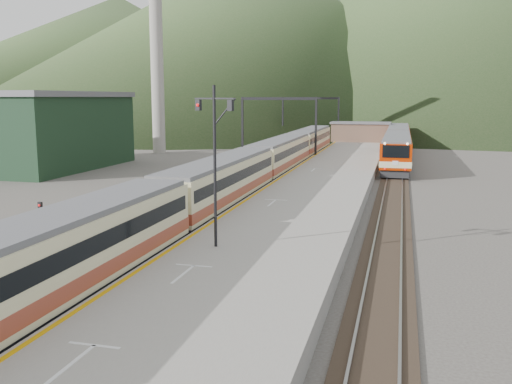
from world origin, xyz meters
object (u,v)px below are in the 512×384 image
(second_train, at_px, (398,143))
(worker, at_px, (3,252))
(signal_mast, at_px, (215,150))
(main_train, at_px, (257,168))

(second_train, distance_m, worker, 57.68)
(signal_mast, relative_size, worker, 4.11)
(main_train, distance_m, worker, 26.08)
(signal_mast, bearing_deg, worker, -161.43)
(second_train, xyz_separation_m, worker, (-17.05, -55.09, -1.18))
(main_train, relative_size, worker, 43.07)
(second_train, distance_m, signal_mast, 52.68)
(main_train, bearing_deg, signal_mast, -80.59)
(main_train, relative_size, second_train, 1.89)
(second_train, bearing_deg, main_train, -111.21)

